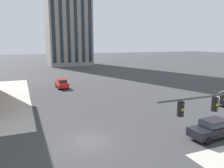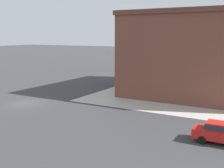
{
  "view_description": "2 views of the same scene",
  "coord_description": "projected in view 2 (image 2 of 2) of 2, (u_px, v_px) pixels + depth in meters",
  "views": [
    {
      "loc": [
        -4.96,
        -17.13,
        8.29
      ],
      "look_at": [
        4.98,
        6.94,
        3.45
      ],
      "focal_mm": 35.51,
      "sensor_mm": 36.0,
      "label": 1
    },
    {
      "loc": [
        25.35,
        27.52,
        8.57
      ],
      "look_at": [
        -3.25,
        10.91,
        2.94
      ],
      "focal_mm": 46.71,
      "sensor_mm": 36.0,
      "label": 2
    }
  ],
  "objects": [
    {
      "name": "ground_plane",
      "position": [
        24.0,
        103.0,
        36.67
      ],
      "size": [
        320.0,
        320.0,
        0.0
      ],
      "primitive_type": "plane",
      "color": "#38383A"
    },
    {
      "name": "sidewalk_far_corner",
      "position": [
        220.0,
        92.0,
        43.82
      ],
      "size": [
        32.0,
        32.0,
        0.02
      ],
      "primitive_type": "cube",
      "color": "#B7B2A8",
      "rests_on": "ground"
    },
    {
      "name": "car_main_northbound_near",
      "position": [
        221.0,
        132.0,
        23.09
      ],
      "size": [
        1.98,
        4.45,
        1.68
      ],
      "color": "red",
      "rests_on": "ground"
    },
    {
      "name": "car_main_southbound_far",
      "position": [
        142.0,
        73.0,
        59.32
      ],
      "size": [
        4.47,
        2.03,
        1.68
      ],
      "color": "#1E6B3D",
      "rests_on": "ground"
    },
    {
      "name": "storefront_block_near_corner",
      "position": [
        205.0,
        53.0,
        43.48
      ],
      "size": [
        21.14,
        19.65,
        11.71
      ],
      "color": "brown",
      "rests_on": "ground"
    }
  ]
}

